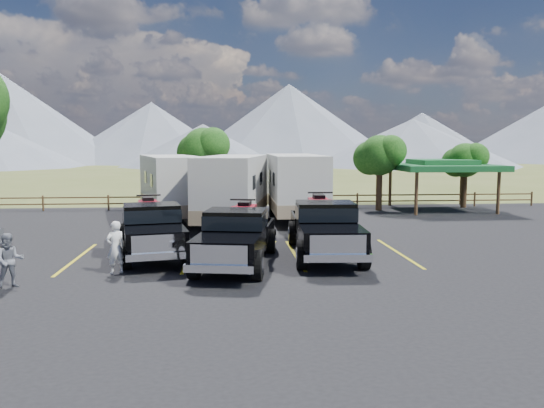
{
  "coord_description": "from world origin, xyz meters",
  "views": [
    {
      "loc": [
        -0.53,
        -15.47,
        4.18
      ],
      "look_at": [
        1.41,
        7.28,
        1.6
      ],
      "focal_mm": 35.0,
      "sensor_mm": 36.0,
      "label": 1
    }
  ],
  "objects": [
    {
      "name": "ground",
      "position": [
        0.0,
        0.0,
        0.0
      ],
      "size": [
        320.0,
        320.0,
        0.0
      ],
      "primitive_type": "plane",
      "color": "#525D27",
      "rests_on": "ground"
    },
    {
      "name": "person_a",
      "position": [
        -4.11,
        1.6,
        0.89
      ],
      "size": [
        0.74,
        0.69,
        1.71
      ],
      "primitive_type": "imported",
      "rotation": [
        0.0,
        0.0,
        3.74
      ],
      "color": "white",
      "rests_on": "asphalt_lot"
    },
    {
      "name": "person_b",
      "position": [
        -6.81,
        0.13,
        0.84
      ],
      "size": [
        0.94,
        0.84,
        1.6
      ],
      "primitive_type": "imported",
      "rotation": [
        0.0,
        0.0,
        0.37
      ],
      "color": "gray",
      "rests_on": "asphalt_lot"
    },
    {
      "name": "mountain_range",
      "position": [
        -7.63,
        105.98,
        7.87
      ],
      "size": [
        209.0,
        71.0,
        20.0
      ],
      "color": "slate",
      "rests_on": "ground"
    },
    {
      "name": "trailer_right",
      "position": [
        3.19,
        13.3,
        1.91
      ],
      "size": [
        2.76,
        10.24,
        3.57
      ],
      "rotation": [
        0.0,
        0.0,
        -0.01
      ],
      "color": "silver",
      "rests_on": "asphalt_lot"
    },
    {
      "name": "trailer_left",
      "position": [
        -3.54,
        13.74,
        1.88
      ],
      "size": [
        4.55,
        10.09,
        3.51
      ],
      "rotation": [
        0.0,
        0.0,
        0.25
      ],
      "color": "silver",
      "rests_on": "asphalt_lot"
    },
    {
      "name": "rig_left",
      "position": [
        -3.37,
        4.52,
        1.08
      ],
      "size": [
        3.32,
        6.75,
        2.16
      ],
      "rotation": [
        0.0,
        0.0,
        0.2
      ],
      "color": "black",
      "rests_on": "asphalt_lot"
    },
    {
      "name": "tree_ne_b",
      "position": [
        14.98,
        18.01,
        3.13
      ],
      "size": [
        2.77,
        2.59,
        4.27
      ],
      "color": "black",
      "rests_on": "ground"
    },
    {
      "name": "tree_ne_a",
      "position": [
        8.97,
        17.01,
        3.48
      ],
      "size": [
        3.11,
        2.92,
        4.76
      ],
      "color": "black",
      "rests_on": "ground"
    },
    {
      "name": "rig_center",
      "position": [
        -0.19,
        2.65,
        1.07
      ],
      "size": [
        3.19,
        6.7,
        2.15
      ],
      "rotation": [
        0.0,
        0.0,
        -0.19
      ],
      "color": "black",
      "rests_on": "asphalt_lot"
    },
    {
      "name": "tree_north",
      "position": [
        -2.03,
        19.02,
        3.83
      ],
      "size": [
        3.46,
        3.24,
        5.25
      ],
      "color": "black",
      "rests_on": "ground"
    },
    {
      "name": "pavilion",
      "position": [
        13.0,
        17.0,
        2.79
      ],
      "size": [
        6.2,
        6.2,
        3.22
      ],
      "color": "#533923",
      "rests_on": "ground"
    },
    {
      "name": "rail_fence",
      "position": [
        2.0,
        18.5,
        0.61
      ],
      "size": [
        36.12,
        0.12,
        1.0
      ],
      "color": "#533923",
      "rests_on": "ground"
    },
    {
      "name": "asphalt_lot",
      "position": [
        0.0,
        3.0,
        0.02
      ],
      "size": [
        44.0,
        34.0,
        0.04
      ],
      "primitive_type": "cube",
      "color": "black",
      "rests_on": "ground"
    },
    {
      "name": "stall_lines",
      "position": [
        0.0,
        4.0,
        0.04
      ],
      "size": [
        12.12,
        5.5,
        0.01
      ],
      "color": "gold",
      "rests_on": "asphalt_lot"
    },
    {
      "name": "rig_right",
      "position": [
        3.08,
        3.85,
        1.13
      ],
      "size": [
        2.7,
        6.9,
        2.27
      ],
      "rotation": [
        0.0,
        0.0,
        -0.06
      ],
      "color": "black",
      "rests_on": "asphalt_lot"
    },
    {
      "name": "trailer_center",
      "position": [
        -0.21,
        11.41,
        1.9
      ],
      "size": [
        4.06,
        10.27,
        3.55
      ],
      "rotation": [
        0.0,
        0.0,
        -0.18
      ],
      "color": "silver",
      "rests_on": "asphalt_lot"
    }
  ]
}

